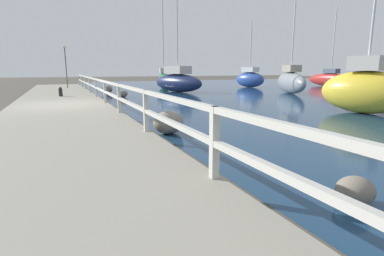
{
  "coord_description": "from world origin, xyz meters",
  "views": [
    {
      "loc": [
        0.01,
        -12.94,
        1.62
      ],
      "look_at": [
        4.42,
        -2.94,
        -0.51
      ],
      "focal_mm": 28.0,
      "sensor_mm": 36.0,
      "label": 1
    }
  ],
  "objects_px": {
    "mooring_bollard": "(61,92)",
    "sailboat_red": "(331,79)",
    "dock_lamp": "(65,57)",
    "sailboat_blue": "(250,79)",
    "sailboat_navy": "(178,81)",
    "sailboat_yellow": "(365,90)",
    "sailboat_gray": "(291,81)",
    "sailboat_green": "(164,79)"
  },
  "relations": [
    {
      "from": "sailboat_green",
      "to": "sailboat_gray",
      "type": "relative_size",
      "value": 1.08
    },
    {
      "from": "dock_lamp",
      "to": "sailboat_gray",
      "type": "bearing_deg",
      "value": -30.46
    },
    {
      "from": "sailboat_blue",
      "to": "dock_lamp",
      "type": "bearing_deg",
      "value": 161.93
    },
    {
      "from": "sailboat_red",
      "to": "sailboat_navy",
      "type": "height_order",
      "value": "sailboat_red"
    },
    {
      "from": "sailboat_green",
      "to": "sailboat_gray",
      "type": "xyz_separation_m",
      "value": [
        5.95,
        -9.73,
        0.05
      ]
    },
    {
      "from": "sailboat_yellow",
      "to": "sailboat_green",
      "type": "bearing_deg",
      "value": 79.99
    },
    {
      "from": "sailboat_red",
      "to": "sailboat_navy",
      "type": "xyz_separation_m",
      "value": [
        -16.43,
        -0.94,
        0.05
      ]
    },
    {
      "from": "mooring_bollard",
      "to": "sailboat_gray",
      "type": "xyz_separation_m",
      "value": [
        14.62,
        -0.63,
        0.33
      ]
    },
    {
      "from": "dock_lamp",
      "to": "sailboat_yellow",
      "type": "distance_m",
      "value": 19.71
    },
    {
      "from": "mooring_bollard",
      "to": "sailboat_gray",
      "type": "relative_size",
      "value": 0.06
    },
    {
      "from": "sailboat_green",
      "to": "mooring_bollard",
      "type": "bearing_deg",
      "value": -121.05
    },
    {
      "from": "dock_lamp",
      "to": "sailboat_blue",
      "type": "bearing_deg",
      "value": -3.76
    },
    {
      "from": "mooring_bollard",
      "to": "sailboat_navy",
      "type": "xyz_separation_m",
      "value": [
        7.95,
        3.74,
        0.27
      ]
    },
    {
      "from": "sailboat_blue",
      "to": "sailboat_yellow",
      "type": "bearing_deg",
      "value": -124.46
    },
    {
      "from": "dock_lamp",
      "to": "sailboat_green",
      "type": "xyz_separation_m",
      "value": [
        8.13,
        1.45,
        -1.77
      ]
    },
    {
      "from": "sailboat_red",
      "to": "sailboat_blue",
      "type": "relative_size",
      "value": 1.27
    },
    {
      "from": "sailboat_navy",
      "to": "sailboat_blue",
      "type": "xyz_separation_m",
      "value": [
        8.31,
        2.88,
        0.03
      ]
    },
    {
      "from": "sailboat_green",
      "to": "sailboat_yellow",
      "type": "relative_size",
      "value": 1.45
    },
    {
      "from": "sailboat_yellow",
      "to": "sailboat_gray",
      "type": "bearing_deg",
      "value": 48.76
    },
    {
      "from": "sailboat_navy",
      "to": "sailboat_yellow",
      "type": "bearing_deg",
      "value": -95.33
    },
    {
      "from": "dock_lamp",
      "to": "sailboat_green",
      "type": "height_order",
      "value": "sailboat_green"
    },
    {
      "from": "mooring_bollard",
      "to": "sailboat_green",
      "type": "height_order",
      "value": "sailboat_green"
    },
    {
      "from": "sailboat_red",
      "to": "sailboat_gray",
      "type": "relative_size",
      "value": 0.98
    },
    {
      "from": "sailboat_red",
      "to": "sailboat_yellow",
      "type": "distance_m",
      "value": 19.79
    },
    {
      "from": "sailboat_red",
      "to": "mooring_bollard",
      "type": "bearing_deg",
      "value": -167.52
    },
    {
      "from": "sailboat_green",
      "to": "sailboat_gray",
      "type": "bearing_deg",
      "value": -46.0
    },
    {
      "from": "dock_lamp",
      "to": "sailboat_red",
      "type": "bearing_deg",
      "value": -7.11
    },
    {
      "from": "mooring_bollard",
      "to": "sailboat_red",
      "type": "relative_size",
      "value": 0.06
    },
    {
      "from": "sailboat_yellow",
      "to": "sailboat_gray",
      "type": "height_order",
      "value": "sailboat_gray"
    },
    {
      "from": "mooring_bollard",
      "to": "sailboat_blue",
      "type": "bearing_deg",
      "value": 22.15
    },
    {
      "from": "dock_lamp",
      "to": "sailboat_gray",
      "type": "height_order",
      "value": "sailboat_gray"
    },
    {
      "from": "sailboat_gray",
      "to": "sailboat_red",
      "type": "bearing_deg",
      "value": 52.43
    },
    {
      "from": "mooring_bollard",
      "to": "dock_lamp",
      "type": "bearing_deg",
      "value": 85.98
    },
    {
      "from": "sailboat_navy",
      "to": "sailboat_blue",
      "type": "relative_size",
      "value": 1.1
    },
    {
      "from": "dock_lamp",
      "to": "sailboat_red",
      "type": "distance_m",
      "value": 24.1
    },
    {
      "from": "dock_lamp",
      "to": "sailboat_gray",
      "type": "distance_m",
      "value": 16.43
    },
    {
      "from": "dock_lamp",
      "to": "sailboat_yellow",
      "type": "relative_size",
      "value": 0.56
    },
    {
      "from": "dock_lamp",
      "to": "sailboat_blue",
      "type": "xyz_separation_m",
      "value": [
        15.72,
        -1.03,
        -1.75
      ]
    },
    {
      "from": "sailboat_navy",
      "to": "sailboat_gray",
      "type": "height_order",
      "value": "sailboat_gray"
    },
    {
      "from": "sailboat_red",
      "to": "sailboat_navy",
      "type": "distance_m",
      "value": 16.46
    },
    {
      "from": "sailboat_green",
      "to": "sailboat_red",
      "type": "bearing_deg",
      "value": -3.16
    },
    {
      "from": "dock_lamp",
      "to": "sailboat_green",
      "type": "bearing_deg",
      "value": 10.11
    }
  ]
}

